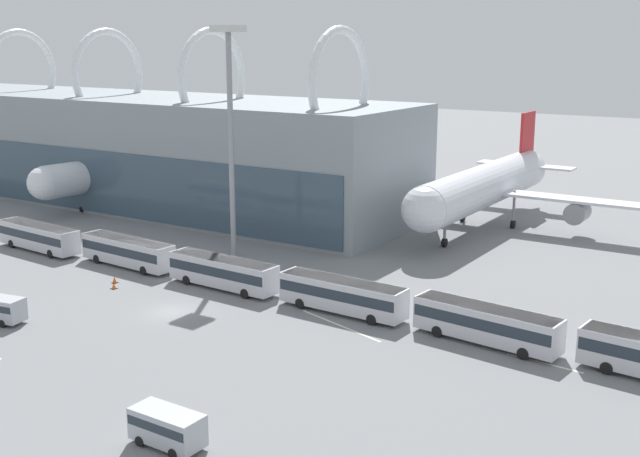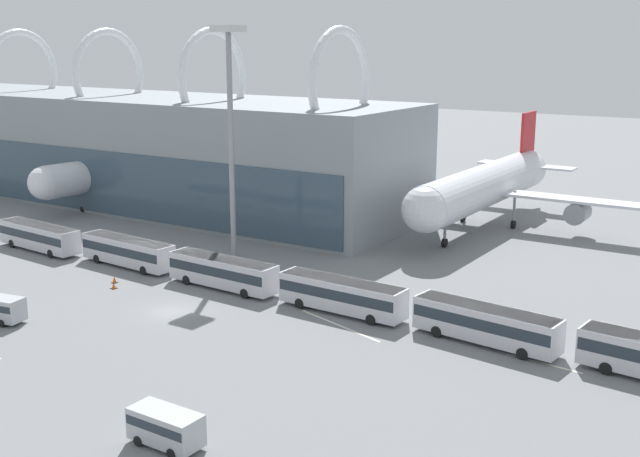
% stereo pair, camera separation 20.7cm
% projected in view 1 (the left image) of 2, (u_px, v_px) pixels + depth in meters
% --- Properties ---
extents(ground_plane, '(440.00, 440.00, 0.00)m').
position_uv_depth(ground_plane, '(171.00, 311.00, 74.79)').
color(ground_plane, slate).
extents(terminal_building, '(123.01, 22.74, 26.53)m').
position_uv_depth(terminal_building, '(67.00, 140.00, 132.82)').
color(terminal_building, gray).
rests_on(terminal_building, ground_plane).
extents(airliner_at_gate_near, '(46.53, 43.46, 14.22)m').
position_uv_depth(airliner_at_gate_near, '(155.00, 166.00, 127.05)').
color(airliner_at_gate_near, silver).
rests_on(airliner_at_gate_near, ground_plane).
extents(airliner_at_gate_far, '(42.88, 42.51, 14.29)m').
position_uv_depth(airliner_at_gate_far, '(486.00, 185.00, 107.38)').
color(airliner_at_gate_far, silver).
rests_on(airliner_at_gate_far, ground_plane).
extents(shuttle_bus_0, '(12.83, 3.57, 3.17)m').
position_uv_depth(shuttle_bus_0, '(39.00, 236.00, 95.86)').
color(shuttle_bus_0, silver).
rests_on(shuttle_bus_0, ground_plane).
extents(shuttle_bus_1, '(12.82, 3.50, 3.17)m').
position_uv_depth(shuttle_bus_1, '(128.00, 250.00, 89.12)').
color(shuttle_bus_1, silver).
rests_on(shuttle_bus_1, ground_plane).
extents(shuttle_bus_2, '(12.78, 3.20, 3.17)m').
position_uv_depth(shuttle_bus_2, '(223.00, 271.00, 81.28)').
color(shuttle_bus_2, silver).
rests_on(shuttle_bus_2, ground_plane).
extents(shuttle_bus_3, '(12.76, 3.11, 3.17)m').
position_uv_depth(shuttle_bus_3, '(342.00, 294.00, 73.99)').
color(shuttle_bus_3, silver).
rests_on(shuttle_bus_3, ground_plane).
extents(shuttle_bus_4, '(12.89, 4.01, 3.17)m').
position_uv_depth(shuttle_bus_4, '(487.00, 322.00, 66.48)').
color(shuttle_bus_4, silver).
rests_on(shuttle_bus_4, ground_plane).
extents(service_van_crossing, '(4.90, 2.28, 2.33)m').
position_uv_depth(service_van_crossing, '(167.00, 426.00, 49.75)').
color(service_van_crossing, '#B2B7BC').
rests_on(service_van_crossing, ground_plane).
extents(floodlight_mast, '(2.91, 2.91, 26.27)m').
position_uv_depth(floodlight_mast, '(230.00, 103.00, 89.64)').
color(floodlight_mast, gray).
rests_on(floodlight_mast, ground_plane).
extents(lane_stripe_0, '(6.31, 0.88, 0.01)m').
position_uv_depth(lane_stripe_0, '(544.00, 363.00, 62.87)').
color(lane_stripe_0, silver).
rests_on(lane_stripe_0, ground_plane).
extents(lane_stripe_1, '(10.03, 3.38, 0.01)m').
position_uv_depth(lane_stripe_1, '(340.00, 325.00, 71.15)').
color(lane_stripe_1, silver).
rests_on(lane_stripe_1, ground_plane).
extents(traffic_cone_0, '(0.60, 0.60, 0.70)m').
position_uv_depth(traffic_cone_0, '(114.00, 280.00, 83.46)').
color(traffic_cone_0, black).
rests_on(traffic_cone_0, ground_plane).
extents(traffic_cone_1, '(0.62, 0.62, 0.59)m').
position_uv_depth(traffic_cone_1, '(114.00, 286.00, 81.54)').
color(traffic_cone_1, black).
rests_on(traffic_cone_1, ground_plane).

